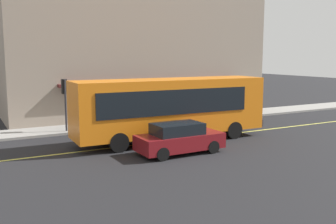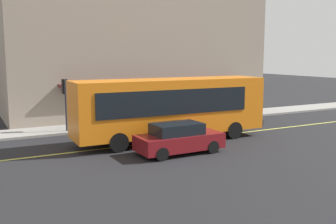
{
  "view_description": "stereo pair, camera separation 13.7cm",
  "coord_description": "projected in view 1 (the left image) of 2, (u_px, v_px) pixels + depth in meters",
  "views": [
    {
      "loc": [
        -9.97,
        -18.76,
        4.82
      ],
      "look_at": [
        0.32,
        0.4,
        1.6
      ],
      "focal_mm": 41.35,
      "sensor_mm": 36.0,
      "label": 1
    },
    {
      "loc": [
        -9.85,
        -18.83,
        4.82
      ],
      "look_at": [
        0.32,
        0.4,
        1.6
      ],
      "focal_mm": 41.35,
      "sensor_mm": 36.0,
      "label": 2
    }
  ],
  "objects": [
    {
      "name": "ground",
      "position": [
        166.0,
        141.0,
        21.72
      ],
      "size": [
        120.0,
        120.0,
        0.0
      ],
      "primitive_type": "plane",
      "color": "black"
    },
    {
      "name": "pedestrian_at_corner",
      "position": [
        172.0,
        107.0,
        27.93
      ],
      "size": [
        0.34,
        0.34,
        1.61
      ],
      "color": "black",
      "rests_on": "sidewalk"
    },
    {
      "name": "storefront_building",
      "position": [
        134.0,
        39.0,
        31.93
      ],
      "size": [
        20.71,
        8.74,
        12.32
      ],
      "color": "gray",
      "rests_on": "ground"
    },
    {
      "name": "traffic_light",
      "position": [
        65.0,
        92.0,
        23.75
      ],
      "size": [
        0.3,
        0.52,
        3.2
      ],
      "color": "#2D2D33",
      "rests_on": "sidewalk"
    },
    {
      "name": "car_maroon",
      "position": [
        179.0,
        139.0,
        19.01
      ],
      "size": [
        4.33,
        1.92,
        1.52
      ],
      "color": "maroon",
      "rests_on": "ground"
    },
    {
      "name": "bus",
      "position": [
        172.0,
        106.0,
        21.63
      ],
      "size": [
        11.18,
        2.79,
        3.5
      ],
      "color": "orange",
      "rests_on": "ground"
    },
    {
      "name": "pedestrian_mid_block",
      "position": [
        135.0,
        109.0,
        26.49
      ],
      "size": [
        0.34,
        0.34,
        1.67
      ],
      "color": "black",
      "rests_on": "sidewalk"
    },
    {
      "name": "sidewalk",
      "position": [
        127.0,
        124.0,
        26.74
      ],
      "size": [
        80.0,
        2.73,
        0.15
      ],
      "primitive_type": "cube",
      "color": "gray",
      "rests_on": "ground"
    },
    {
      "name": "lane_centre_stripe",
      "position": [
        166.0,
        141.0,
        21.72
      ],
      "size": [
        36.0,
        0.16,
        0.01
      ],
      "primitive_type": "cube",
      "color": "#D8D14C",
      "rests_on": "ground"
    }
  ]
}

